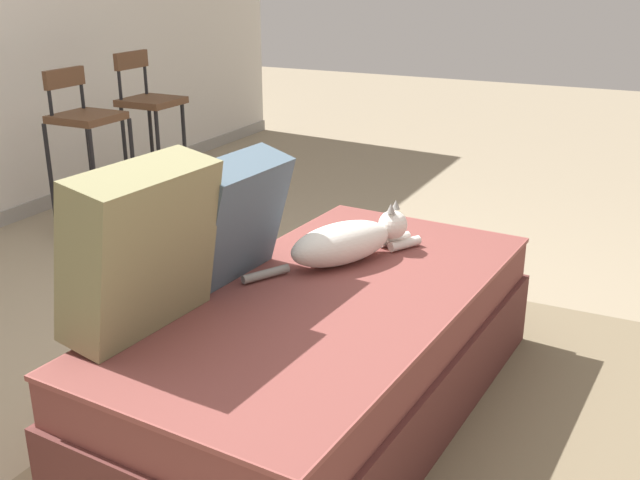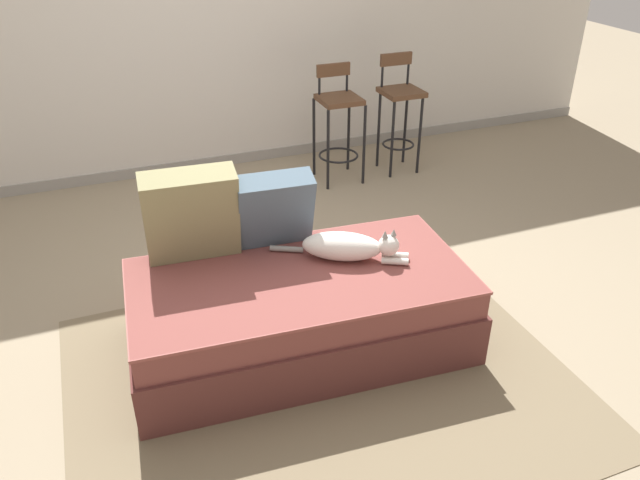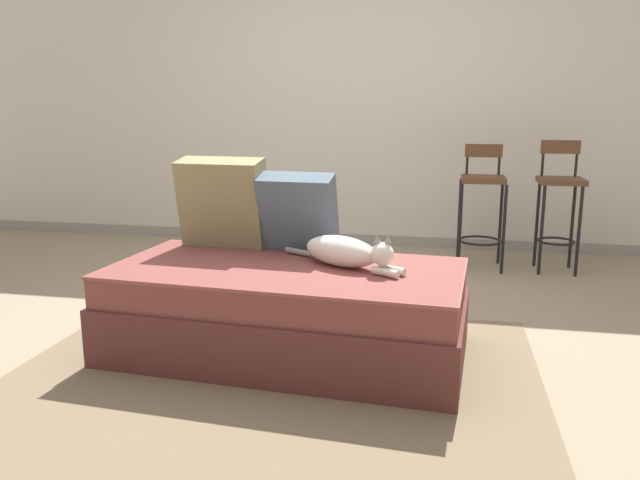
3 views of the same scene
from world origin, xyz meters
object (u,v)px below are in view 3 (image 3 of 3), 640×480
at_px(bar_stool_near_window, 482,199).
at_px(cat, 346,252).
at_px(throw_pillow_middle, 298,212).
at_px(throw_pillow_corner, 223,202).
at_px(couch, 287,310).
at_px(bar_stool_by_doorway, 559,196).

bearing_deg(bar_stool_near_window, cat, -111.34).
height_order(throw_pillow_middle, cat, throw_pillow_middle).
height_order(throw_pillow_corner, bar_stool_near_window, throw_pillow_corner).
distance_m(throw_pillow_corner, throw_pillow_middle, 0.44).
xyz_separation_m(couch, throw_pillow_middle, (-0.02, 0.34, 0.44)).
distance_m(couch, cat, 0.42).
height_order(cat, bar_stool_by_doorway, bar_stool_by_doorway).
bearing_deg(bar_stool_near_window, couch, -117.77).
distance_m(cat, bar_stool_by_doorway, 2.32).
bearing_deg(throw_pillow_corner, throw_pillow_middle, -4.06).
relative_size(couch, bar_stool_near_window, 1.92).
xyz_separation_m(throw_pillow_middle, bar_stool_by_doorway, (1.61, 1.63, -0.10)).
bearing_deg(couch, throw_pillow_corner, 140.56).
xyz_separation_m(cat, bar_stool_near_window, (0.75, 1.91, 0.01)).
relative_size(throw_pillow_corner, bar_stool_near_window, 0.53).
relative_size(couch, bar_stool_by_doorway, 1.85).
height_order(throw_pillow_middle, bar_stool_by_doorway, bar_stool_by_doorway).
xyz_separation_m(couch, throw_pillow_corner, (-0.45, 0.37, 0.47)).
distance_m(throw_pillow_corner, bar_stool_by_doorway, 2.60).
bearing_deg(bar_stool_by_doorway, throw_pillow_middle, -134.75).
height_order(couch, throw_pillow_corner, throw_pillow_corner).
distance_m(throw_pillow_middle, bar_stool_near_window, 1.94).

